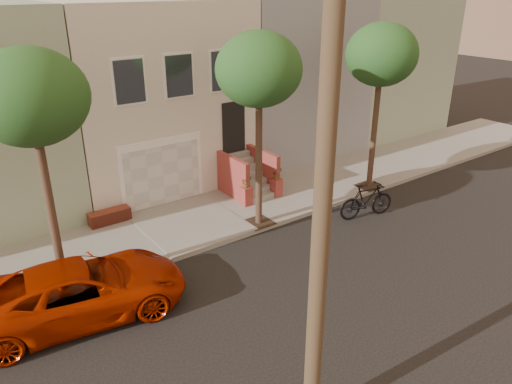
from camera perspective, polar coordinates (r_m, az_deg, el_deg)
ground at (r=13.73m, az=6.71°, el=-11.19°), size 90.00×90.00×0.00m
sidewalk at (r=17.41m, az=-5.18°, el=-2.90°), size 40.00×3.70×0.15m
house_row at (r=21.28m, az=-13.88°, el=11.57°), size 33.10×11.70×7.00m
tree_left at (r=12.53m, az=-24.73°, el=9.79°), size 2.70×2.57×6.30m
tree_mid at (r=15.17m, az=0.35°, el=13.90°), size 2.70×2.57×6.30m
tree_right at (r=18.92m, az=14.39°, el=15.09°), size 2.70×2.57×6.30m
pickup_truck at (r=13.08m, az=-19.68°, el=-10.71°), size 5.45×3.11×1.43m
motorcycle at (r=17.68m, az=12.73°, el=-0.96°), size 2.21×1.09×1.28m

